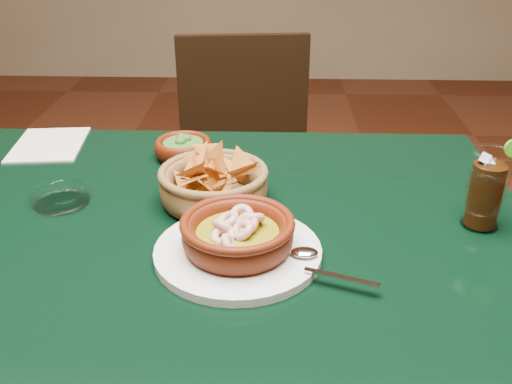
{
  "coord_description": "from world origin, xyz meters",
  "views": [
    {
      "loc": [
        0.17,
        -0.82,
        1.22
      ],
      "look_at": [
        0.14,
        -0.02,
        0.81
      ],
      "focal_mm": 40.0,
      "sensor_mm": 36.0,
      "label": 1
    }
  ],
  "objects_px": {
    "chip_basket": "(214,185)",
    "cola_drink": "(486,190)",
    "dining_table": "(177,266)",
    "dining_chair": "(246,178)",
    "shrimp_plate": "(238,238)"
  },
  "relations": [
    {
      "from": "cola_drink",
      "to": "dining_chair",
      "type": "bearing_deg",
      "value": 120.42
    },
    {
      "from": "dining_table",
      "to": "chip_basket",
      "type": "distance_m",
      "value": 0.16
    },
    {
      "from": "chip_basket",
      "to": "cola_drink",
      "type": "distance_m",
      "value": 0.45
    },
    {
      "from": "chip_basket",
      "to": "cola_drink",
      "type": "relative_size",
      "value": 1.48
    },
    {
      "from": "dining_chair",
      "to": "chip_basket",
      "type": "distance_m",
      "value": 0.72
    },
    {
      "from": "cola_drink",
      "to": "chip_basket",
      "type": "bearing_deg",
      "value": 171.93
    },
    {
      "from": "dining_table",
      "to": "chip_basket",
      "type": "height_order",
      "value": "chip_basket"
    },
    {
      "from": "dining_chair",
      "to": "cola_drink",
      "type": "xyz_separation_m",
      "value": [
        0.42,
        -0.71,
        0.33
      ]
    },
    {
      "from": "dining_table",
      "to": "chip_basket",
      "type": "xyz_separation_m",
      "value": [
        0.06,
        0.05,
        0.13
      ]
    },
    {
      "from": "dining_table",
      "to": "dining_chair",
      "type": "distance_m",
      "value": 0.73
    },
    {
      "from": "dining_table",
      "to": "cola_drink",
      "type": "relative_size",
      "value": 8.01
    },
    {
      "from": "dining_chair",
      "to": "chip_basket",
      "type": "xyz_separation_m",
      "value": [
        -0.02,
        -0.65,
        0.3
      ]
    },
    {
      "from": "cola_drink",
      "to": "shrimp_plate",
      "type": "bearing_deg",
      "value": -164.96
    },
    {
      "from": "dining_table",
      "to": "dining_chair",
      "type": "bearing_deg",
      "value": 83.16
    },
    {
      "from": "dining_chair",
      "to": "cola_drink",
      "type": "relative_size",
      "value": 5.89
    }
  ]
}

